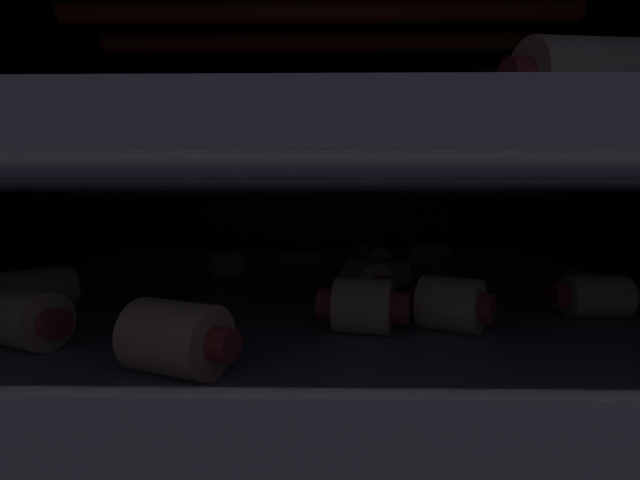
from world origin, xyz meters
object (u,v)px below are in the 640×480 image
Objects in this scene: pig_in_blanket_lower_10 at (431,260)px; pig_in_blanket_upper_5 at (407,109)px; pig_in_blanket_lower_5 at (372,261)px; pig_in_blanket_lower_7 at (37,293)px; oven_rack_upper at (317,187)px; pig_in_blanket_upper_7 at (578,86)px; pig_in_blanket_lower_2 at (25,319)px; pig_in_blanket_lower_3 at (388,275)px; pig_in_blanket_upper_0 at (245,139)px; baking_tray_upper at (317,173)px; pig_in_blanket_upper_1 at (353,144)px; baking_tray_lower at (317,307)px; pig_in_blanket_upper_8 at (10,136)px; pig_in_blanket_upper_3 at (137,162)px; pig_in_blanket_upper_9 at (178,153)px; pig_in_blanket_lower_9 at (363,306)px; pig_in_blanket_lower_0 at (595,296)px; pig_in_blanket_lower_6 at (451,304)px; pig_in_blanket_lower_1 at (366,282)px; pig_in_blanket_upper_4 at (402,154)px; oven_rack_lower at (317,320)px; pig_in_blanket_lower_4 at (226,265)px; pig_in_blanket_upper_6 at (168,139)px; pig_in_blanket_lower_8 at (176,338)px.

pig_in_blanket_lower_10 is 1.03× the size of pig_in_blanket_upper_5.
pig_in_blanket_lower_5 is 28.97cm from pig_in_blanket_lower_7.
oven_rack_upper is 8.69× the size of pig_in_blanket_upper_7.
pig_in_blanket_lower_2 is 0.97× the size of pig_in_blanket_lower_3.
baking_tray_upper is at bearing 46.51° from pig_in_blanket_upper_0.
pig_in_blanket_upper_5 is at bearing -84.17° from pig_in_blanket_upper_1.
baking_tray_lower is at bearing 12.25° from pig_in_blanket_lower_7.
pig_in_blanket_upper_8 is at bearing -165.19° from baking_tray_lower.
pig_in_blanket_upper_9 is (6.11, -6.37, 0.23)cm from pig_in_blanket_upper_3.
pig_in_blanket_lower_10 is at bearing 67.03° from pig_in_blanket_lower_9.
pig_in_blanket_lower_6 is at bearing -161.96° from pig_in_blanket_lower_0.
pig_in_blanket_lower_1 is 0.11× the size of baking_tray_upper.
pig_in_blanket_upper_3 is at bearing 138.19° from pig_in_blanket_lower_9.
oven_rack_upper is 10.63cm from pig_in_blanket_upper_4.
pig_in_blanket_upper_5 is at bearing -73.70° from baking_tray_lower.
pig_in_blanket_upper_5 is at bearing -73.70° from oven_rack_lower.
baking_tray_lower is at bearing -31.96° from pig_in_blanket_upper_3.
pig_in_blanket_lower_0 is 1.35× the size of pig_in_blanket_lower_4.
pig_in_blanket_lower_5 is 23.80cm from pig_in_blanket_upper_6.
pig_in_blanket_lower_9 is at bearing -112.97° from pig_in_blanket_lower_10.
pig_in_blanket_lower_3 is 22.29cm from pig_in_blanket_upper_5.
pig_in_blanket_lower_5 is 22.14cm from pig_in_blanket_upper_0.
pig_in_blanket_upper_8 reaches higher than oven_rack_upper.
pig_in_blanket_lower_8 reaches higher than pig_in_blanket_lower_2.
pig_in_blanket_upper_5 is (1.26, -6.59, 9.93)cm from pig_in_blanket_lower_9.
pig_in_blanket_upper_3 is 1.06× the size of pig_in_blanket_upper_4.
pig_in_blanket_lower_0 is at bearing -10.27° from baking_tray_upper.
pig_in_blanket_upper_6 is (-12.59, -2.84, -0.04)cm from pig_in_blanket_upper_1.
pig_in_blanket_lower_9 is 0.97× the size of pig_in_blanket_upper_9.
pig_in_blanket_upper_8 reaches higher than pig_in_blanket_upper_5.
pig_in_blanket_lower_10 is at bearing 80.56° from pig_in_blanket_lower_6.
oven_rack_lower is 8.84× the size of pig_in_blanket_lower_9.
pig_in_blanket_upper_7 is (19.79, -13.68, 0.08)cm from pig_in_blanket_upper_6.
pig_in_blanket_upper_9 reaches higher than pig_in_blanket_lower_4.
oven_rack_upper is (18.49, 4.01, 7.05)cm from pig_in_blanket_lower_7.
pig_in_blanket_lower_5 reaches higher than baking_tray_lower.
pig_in_blanket_lower_0 is 38.96cm from pig_in_blanket_upper_8.
pig_in_blanket_lower_3 is 22.84cm from pig_in_blanket_lower_8.
pig_in_blanket_lower_0 is 34.42cm from pig_in_blanket_lower_2.
pig_in_blanket_lower_4 is 35.64cm from pig_in_blanket_upper_7.
pig_in_blanket_upper_6 is at bearing 159.62° from pig_in_blanket_upper_0.
pig_in_blanket_upper_0 is at bearing -49.64° from pig_in_blanket_upper_3.
oven_rack_upper is at bearing 0.00° from baking_tray_lower.
pig_in_blanket_upper_4 reaches higher than pig_in_blanket_upper_0.
pig_in_blanket_upper_1 is at bearing -17.37° from pig_in_blanket_upper_9.
oven_rack_upper is 21.15cm from pig_in_blanket_upper_3.
pig_in_blanket_lower_0 is 40.36cm from pig_in_blanket_upper_3.
oven_rack_upper is 19.27cm from pig_in_blanket_upper_7.
pig_in_blanket_upper_5 is (-1.92, -19.67, 10.31)cm from pig_in_blanket_lower_3.
pig_in_blanket_lower_6 is 28.94cm from pig_in_blanket_upper_8.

